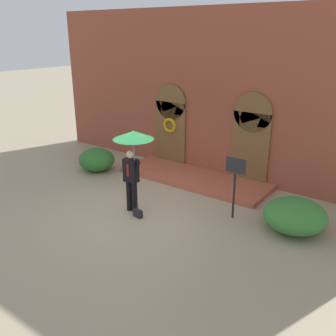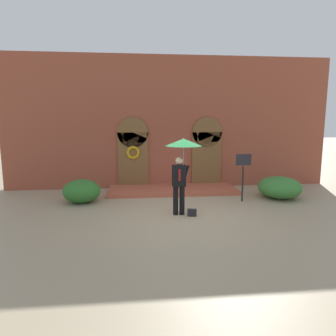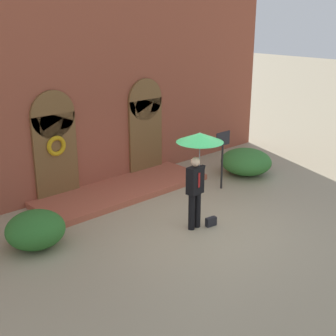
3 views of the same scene
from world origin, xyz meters
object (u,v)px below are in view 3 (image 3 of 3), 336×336
at_px(handbag, 211,222).
at_px(sign_post, 223,151).
at_px(person_with_umbrella, 199,152).
at_px(shrub_left, 35,230).
at_px(shrub_right, 246,162).

bearing_deg(handbag, sign_post, 44.39).
bearing_deg(sign_post, person_with_umbrella, -151.36).
distance_m(handbag, shrub_left, 4.14).
bearing_deg(person_with_umbrella, shrub_left, 152.49).
height_order(person_with_umbrella, sign_post, person_with_umbrella).
bearing_deg(shrub_right, handbag, -153.48).
xyz_separation_m(person_with_umbrella, shrub_left, (-3.36, 1.75, -1.50)).
relative_size(sign_post, shrub_right, 1.05).
relative_size(handbag, shrub_left, 0.21).
bearing_deg(handbag, shrub_right, 35.41).
height_order(sign_post, shrub_left, sign_post).
bearing_deg(shrub_right, person_with_umbrella, -157.55).
bearing_deg(shrub_left, sign_post, -4.34).
bearing_deg(handbag, shrub_left, 160.73).
distance_m(person_with_umbrella, sign_post, 2.83).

